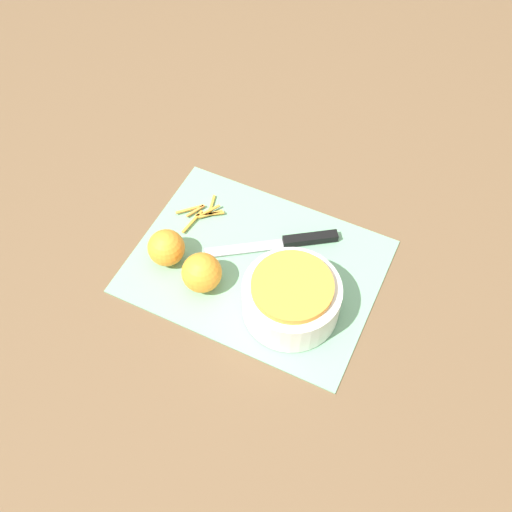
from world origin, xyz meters
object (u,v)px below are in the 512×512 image
object	(u,v)px
knife	(295,241)
orange_right	(202,273)
orange_left	(166,248)
bowl_speckled	(291,297)

from	to	relation	value
knife	orange_right	size ratio (longest dim) A/B	3.06
knife	orange_right	bearing A→B (deg)	19.65
orange_right	knife	bearing A→B (deg)	-126.14
knife	orange_left	size ratio (longest dim) A/B	3.22
knife	orange_left	xyz separation A→B (m)	(0.21, 0.14, 0.03)
bowl_speckled	orange_right	size ratio (longest dim) A/B	2.35
bowl_speckled	orange_right	world-z (taller)	bowl_speckled
bowl_speckled	orange_left	bearing A→B (deg)	-0.20
knife	orange_right	world-z (taller)	orange_right
bowl_speckled	knife	xyz separation A→B (m)	(0.05, -0.14, -0.04)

